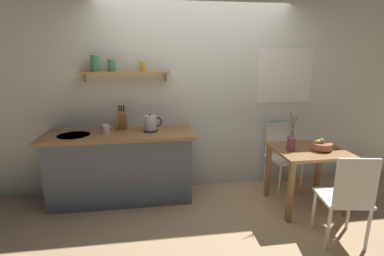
{
  "coord_description": "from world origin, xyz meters",
  "views": [
    {
      "loc": [
        -0.6,
        -3.14,
        1.81
      ],
      "look_at": [
        -0.1,
        0.25,
        0.95
      ],
      "focal_mm": 26.33,
      "sensor_mm": 36.0,
      "label": 1
    }
  ],
  "objects": [
    {
      "name": "ground_plane",
      "position": [
        0.0,
        0.0,
        0.0
      ],
      "size": [
        14.0,
        14.0,
        0.0
      ],
      "primitive_type": "plane",
      "color": "tan"
    },
    {
      "name": "back_wall",
      "position": [
        0.21,
        0.65,
        1.35
      ],
      "size": [
        6.8,
        0.11,
        2.7
      ],
      "color": "silver",
      "rests_on": "ground_plane"
    },
    {
      "name": "kitchen_counter",
      "position": [
        -1.0,
        0.32,
        0.46
      ],
      "size": [
        1.83,
        0.63,
        0.91
      ],
      "color": "slate",
      "rests_on": "ground_plane"
    },
    {
      "name": "wall_shelf",
      "position": [
        -0.99,
        0.49,
        1.67
      ],
      "size": [
        1.11,
        0.2,
        0.34
      ],
      "color": "tan"
    },
    {
      "name": "dining_table",
      "position": [
        1.25,
        -0.17,
        0.61
      ],
      "size": [
        0.82,
        0.71,
        0.74
      ],
      "color": "#9E6B3D",
      "rests_on": "ground_plane"
    },
    {
      "name": "dining_chair_near",
      "position": [
        1.23,
        -0.93,
        0.53
      ],
      "size": [
        0.5,
        0.49,
        0.94
      ],
      "color": "white",
      "rests_on": "ground_plane"
    },
    {
      "name": "dining_chair_far",
      "position": [
        1.2,
        0.42,
        0.5
      ],
      "size": [
        0.45,
        0.48,
        0.91
      ],
      "color": "white",
      "rests_on": "ground_plane"
    },
    {
      "name": "fruit_bowl",
      "position": [
        1.38,
        -0.22,
        0.8
      ],
      "size": [
        0.24,
        0.24,
        0.14
      ],
      "color": "#BC704C",
      "rests_on": "dining_table"
    },
    {
      "name": "twig_vase",
      "position": [
        1.01,
        -0.18,
        0.83
      ],
      "size": [
        0.1,
        0.1,
        0.47
      ],
      "color": "brown",
      "rests_on": "dining_table"
    },
    {
      "name": "electric_kettle",
      "position": [
        -0.61,
        0.33,
        1.01
      ],
      "size": [
        0.26,
        0.18,
        0.22
      ],
      "color": "black",
      "rests_on": "kitchen_counter"
    },
    {
      "name": "knife_block",
      "position": [
        -0.97,
        0.46,
        1.04
      ],
      "size": [
        0.1,
        0.16,
        0.32
      ],
      "color": "#9E6B3D",
      "rests_on": "kitchen_counter"
    },
    {
      "name": "coffee_mug_by_sink",
      "position": [
        -1.16,
        0.32,
        0.96
      ],
      "size": [
        0.14,
        0.09,
        0.11
      ],
      "color": "white",
      "rests_on": "kitchen_counter"
    }
  ]
}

